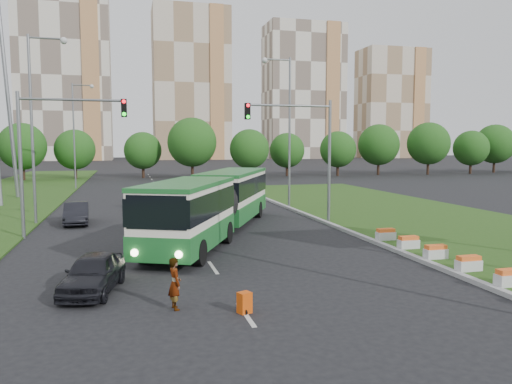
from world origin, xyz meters
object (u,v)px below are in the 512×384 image
object	(u,v)px
traffic_mast_median	(306,141)
traffic_mast_left	(52,141)
pedestrian	(175,284)
car_left_far	(76,213)
articulated_bus	(209,203)
car_left_near	(93,273)
shopping_trolley	(245,303)

from	to	relation	value
traffic_mast_median	traffic_mast_left	distance (m)	15.19
pedestrian	car_left_far	bearing A→B (deg)	2.60
articulated_bus	car_left_near	world-z (taller)	articulated_bus
pedestrian	shopping_trolley	bearing A→B (deg)	-125.14
car_left_near	pedestrian	size ratio (longest dim) A/B	2.43
articulated_bus	car_left_far	size ratio (longest dim) A/B	4.26
traffic_mast_median	pedestrian	distance (m)	18.44
traffic_mast_left	car_left_far	bearing A→B (deg)	81.42
car_left_far	traffic_mast_left	bearing A→B (deg)	-102.30
articulated_bus	pedestrian	distance (m)	13.18
traffic_mast_left	articulated_bus	bearing A→B (deg)	-7.92
traffic_mast_left	car_left_near	world-z (taller)	traffic_mast_left
car_left_far	pedestrian	bearing A→B (deg)	-79.66
traffic_mast_median	car_left_near	size ratio (longest dim) A/B	1.99
car_left_near	traffic_mast_median	bearing A→B (deg)	57.53
articulated_bus	car_left_far	xyz separation A→B (m)	(-7.81, 5.80, -1.12)
car_left_far	shopping_trolley	world-z (taller)	car_left_far
traffic_mast_median	car_left_near	distance (m)	18.14
pedestrian	shopping_trolley	xyz separation A→B (m)	(2.03, -0.89, -0.50)
traffic_mast_left	shopping_trolley	xyz separation A→B (m)	(7.38, -14.83, -5.03)
traffic_mast_median	car_left_near	bearing A→B (deg)	-135.13
articulated_bus	pedestrian	world-z (taller)	articulated_bus
car_left_far	shopping_trolley	xyz separation A→B (m)	(6.68, -19.45, -0.38)
traffic_mast_left	pedestrian	distance (m)	15.60
traffic_mast_left	articulated_bus	distance (m)	9.28
shopping_trolley	pedestrian	bearing A→B (deg)	133.13
traffic_mast_median	car_left_far	size ratio (longest dim) A/B	1.88
shopping_trolley	traffic_mast_median	bearing A→B (deg)	40.64
car_left_near	shopping_trolley	xyz separation A→B (m)	(4.64, -3.47, -0.36)
traffic_mast_median	shopping_trolley	xyz separation A→B (m)	(-7.78, -15.83, -5.03)
pedestrian	shopping_trolley	world-z (taller)	pedestrian
car_left_near	pedestrian	world-z (taller)	pedestrian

